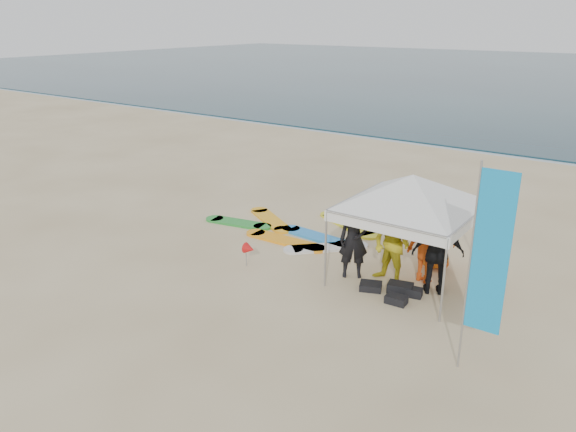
# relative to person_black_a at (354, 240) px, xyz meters

# --- Properties ---
(ground) EXTENTS (120.00, 120.00, 0.00)m
(ground) POSITION_rel_person_black_a_xyz_m (-1.38, -2.70, -0.96)
(ground) COLOR beige
(ground) RESTS_ON ground
(shoreline_foam) EXTENTS (160.00, 1.20, 0.01)m
(shoreline_foam) POSITION_rel_person_black_a_xyz_m (-1.38, 15.50, -0.96)
(shoreline_foam) COLOR silver
(shoreline_foam) RESTS_ON ground
(person_black_a) EXTENTS (0.84, 0.77, 1.92)m
(person_black_a) POSITION_rel_person_black_a_xyz_m (0.00, 0.00, 0.00)
(person_black_a) COLOR black
(person_black_a) RESTS_ON ground
(person_yellow) EXTENTS (1.08, 0.92, 1.96)m
(person_yellow) POSITION_rel_person_black_a_xyz_m (0.89, 0.20, 0.02)
(person_yellow) COLOR gold
(person_yellow) RESTS_ON ground
(person_orange_a) EXTENTS (1.24, 0.88, 1.75)m
(person_orange_a) POSITION_rel_person_black_a_xyz_m (1.53, 0.78, -0.09)
(person_orange_a) COLOR #CF4612
(person_orange_a) RESTS_ON ground
(person_black_b) EXTENTS (1.24, 0.95, 1.96)m
(person_black_b) POSITION_rel_person_black_a_xyz_m (1.96, 0.32, 0.02)
(person_black_b) COLOR black
(person_black_b) RESTS_ON ground
(person_orange_b) EXTENTS (1.00, 0.82, 1.76)m
(person_orange_b) POSITION_rel_person_black_a_xyz_m (1.46, 1.65, -0.08)
(person_orange_b) COLOR orange
(person_orange_b) RESTS_ON ground
(person_seated) EXTENTS (0.39, 0.81, 0.84)m
(person_seated) POSITION_rel_person_black_a_xyz_m (2.97, 0.81, -0.54)
(person_seated) COLOR orange
(person_seated) RESTS_ON ground
(canopy_tent) EXTENTS (3.97, 3.97, 2.99)m
(canopy_tent) POSITION_rel_person_black_a_xyz_m (1.14, 0.56, 1.65)
(canopy_tent) COLOR #A5A5A8
(canopy_tent) RESTS_ON ground
(feather_flag) EXTENTS (0.64, 0.04, 3.83)m
(feather_flag) POSITION_rel_person_black_a_xyz_m (3.69, -2.19, 1.29)
(feather_flag) COLOR #A5A5A8
(feather_flag) RESTS_ON ground
(marker_pennant) EXTENTS (0.28, 0.28, 0.64)m
(marker_pennant) POSITION_rel_person_black_a_xyz_m (-2.37, -1.05, -0.47)
(marker_pennant) COLOR #A5A5A8
(marker_pennant) RESTS_ON ground
(gear_pile) EXTENTS (1.47, 0.94, 0.22)m
(gear_pile) POSITION_rel_person_black_a_xyz_m (1.23, -0.30, -0.86)
(gear_pile) COLOR black
(gear_pile) RESTS_ON ground
(surfboard_spread) EXTENTS (4.92, 3.43, 0.07)m
(surfboard_spread) POSITION_rel_person_black_a_xyz_m (-2.73, 1.63, -0.93)
(surfboard_spread) COLOR #2988DC
(surfboard_spread) RESTS_ON ground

